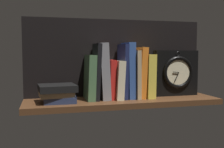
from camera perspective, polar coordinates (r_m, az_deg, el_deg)
name	(u,v)px	position (r cm, az deg, el deg)	size (l,w,h in cm)	color
ground_plane	(123,102)	(120.58, 2.39, -5.97)	(87.60, 23.52, 2.50)	#4C2D19
back_panel	(116,58)	(129.29, 0.97, 3.54)	(87.60, 1.20, 36.98)	black
book_green_romantic	(90,77)	(118.19, -4.82, -0.70)	(3.32, 14.60, 19.96)	#476B44
book_black_skeptic	(96,72)	(118.50, -3.47, 0.53)	(1.78, 13.63, 24.96)	black
book_gray_chess	(103,71)	(119.12, -2.02, 0.62)	(3.76, 13.36, 25.22)	gray
book_red_requiem	(110,79)	(120.24, -0.40, -1.13)	(2.59, 12.13, 17.71)	red
book_cream_twain	(117,79)	(121.07, 1.06, -1.17)	(3.17, 15.87, 17.39)	beige
book_navy_bierce	(123,71)	(121.53, 2.33, 0.60)	(1.80, 13.16, 24.81)	#192147
book_blue_modern	(128,70)	(122.35, 3.58, 0.80)	(3.19, 12.76, 25.55)	#2D4C8E
book_tan_shortstories	(134,74)	(123.38, 4.81, -0.02)	(1.80, 14.97, 21.94)	tan
book_orange_pandolfini	(139,72)	(124.21, 5.95, 0.35)	(2.83, 13.26, 23.43)	orange
book_yellow_seinlanguage	(147,76)	(125.65, 7.49, -0.35)	(3.81, 14.49, 20.22)	gold
framed_clock	(176,73)	(132.29, 13.67, 0.24)	(22.03, 5.87, 22.03)	black
book_stack_side	(58,93)	(113.23, -11.65, -4.03)	(16.33, 14.96, 7.57)	#232D4C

